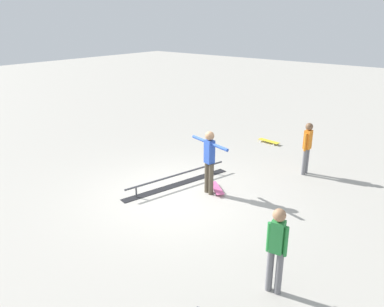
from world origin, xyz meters
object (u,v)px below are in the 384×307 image
Objects in this scene: grind_rail at (177,180)px; bystander_orange_shirt at (307,146)px; loose_skateboard_yellow at (269,141)px; skater_main at (209,158)px; skateboard_main at (216,188)px; bystander_green_shirt at (277,246)px.

bystander_orange_shirt is (-2.85, 2.31, 0.71)m from grind_rail.
loose_skateboard_yellow is (-4.67, 0.19, -0.06)m from grind_rail.
grind_rail is at bearing 21.69° from skater_main.
grind_rail reaches higher than skateboard_main.
grind_rail is at bearing -35.50° from bystander_orange_shirt.
bystander_green_shirt is 1.85× the size of loose_skateboard_yellow.
loose_skateboard_yellow is (-6.80, -3.75, -0.78)m from bystander_green_shirt.
skater_main is 2.00× the size of loose_skateboard_yellow.
skater_main reaches higher than skateboard_main.
skateboard_main is (-0.35, 1.02, -0.06)m from grind_rail.
skater_main reaches higher than bystander_orange_shirt.
skater_main reaches higher than grind_rail.
bystander_green_shirt is (2.48, 2.92, 0.78)m from skateboard_main.
skater_main reaches higher than loose_skateboard_yellow.
loose_skateboard_yellow is (-4.32, -0.83, 0.00)m from skateboard_main.
bystander_green_shirt is at bearing -2.57° from skateboard_main.
loose_skateboard_yellow is at bearing -70.54° from bystander_green_shirt.
bystander_green_shirt reaches higher than loose_skateboard_yellow.
loose_skateboard_yellow is (-1.83, -2.12, -0.77)m from bystander_orange_shirt.
grind_rail is 2.15× the size of bystander_green_shirt.
bystander_orange_shirt is (-2.73, 1.36, -0.10)m from skater_main.
loose_skateboard_yellow is at bearing -127.24° from bystander_orange_shirt.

